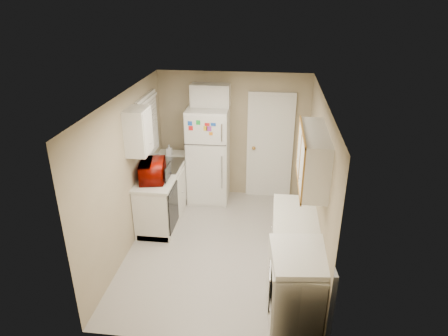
# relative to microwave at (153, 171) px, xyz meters

# --- Properties ---
(floor) EXTENTS (3.80, 3.80, 0.00)m
(floor) POSITION_rel_microwave_xyz_m (1.15, -0.45, -1.05)
(floor) COLOR beige
(floor) RESTS_ON ground
(ceiling) EXTENTS (3.80, 3.80, 0.00)m
(ceiling) POSITION_rel_microwave_xyz_m (1.15, -0.45, 1.35)
(ceiling) COLOR white
(ceiling) RESTS_ON floor
(wall_left) EXTENTS (3.80, 3.80, 0.00)m
(wall_left) POSITION_rel_microwave_xyz_m (-0.25, -0.45, 0.15)
(wall_left) COLOR tan
(wall_left) RESTS_ON floor
(wall_right) EXTENTS (3.80, 3.80, 0.00)m
(wall_right) POSITION_rel_microwave_xyz_m (2.55, -0.45, 0.15)
(wall_right) COLOR tan
(wall_right) RESTS_ON floor
(wall_back) EXTENTS (2.80, 2.80, 0.00)m
(wall_back) POSITION_rel_microwave_xyz_m (1.15, 1.45, 0.15)
(wall_back) COLOR tan
(wall_back) RESTS_ON floor
(wall_front) EXTENTS (2.80, 2.80, 0.00)m
(wall_front) POSITION_rel_microwave_xyz_m (1.15, -2.35, 0.15)
(wall_front) COLOR tan
(wall_front) RESTS_ON floor
(left_counter) EXTENTS (0.60, 1.80, 0.90)m
(left_counter) POSITION_rel_microwave_xyz_m (0.05, 0.45, -0.60)
(left_counter) COLOR silver
(left_counter) RESTS_ON floor
(dishwasher) EXTENTS (0.03, 0.58, 0.72)m
(dishwasher) POSITION_rel_microwave_xyz_m (0.34, -0.15, -0.56)
(dishwasher) COLOR black
(dishwasher) RESTS_ON floor
(sink) EXTENTS (0.54, 0.74, 0.16)m
(sink) POSITION_rel_microwave_xyz_m (0.05, 0.60, -0.19)
(sink) COLOR gray
(sink) RESTS_ON left_counter
(microwave) EXTENTS (0.62, 0.42, 0.38)m
(microwave) POSITION_rel_microwave_xyz_m (0.00, 0.00, 0.00)
(microwave) COLOR #7B0800
(microwave) RESTS_ON left_counter
(soap_bottle) EXTENTS (0.10, 0.10, 0.21)m
(soap_bottle) POSITION_rel_microwave_xyz_m (0.00, 1.06, -0.05)
(soap_bottle) COLOR silver
(soap_bottle) RESTS_ON left_counter
(window_blinds) EXTENTS (0.10, 0.98, 1.08)m
(window_blinds) POSITION_rel_microwave_xyz_m (-0.21, 0.60, 0.55)
(window_blinds) COLOR silver
(window_blinds) RESTS_ON wall_left
(upper_cabinet_left) EXTENTS (0.30, 0.45, 0.70)m
(upper_cabinet_left) POSITION_rel_microwave_xyz_m (-0.10, -0.23, 0.75)
(upper_cabinet_left) COLOR silver
(upper_cabinet_left) RESTS_ON wall_left
(refrigerator) EXTENTS (0.75, 0.73, 1.81)m
(refrigerator) POSITION_rel_microwave_xyz_m (0.72, 1.15, -0.15)
(refrigerator) COLOR silver
(refrigerator) RESTS_ON floor
(cabinet_over_fridge) EXTENTS (0.70, 0.30, 0.40)m
(cabinet_over_fridge) POSITION_rel_microwave_xyz_m (0.75, 1.30, 0.95)
(cabinet_over_fridge) COLOR silver
(cabinet_over_fridge) RESTS_ON wall_back
(interior_door) EXTENTS (0.86, 0.06, 2.08)m
(interior_door) POSITION_rel_microwave_xyz_m (1.85, 1.41, -0.03)
(interior_door) COLOR silver
(interior_door) RESTS_ON floor
(right_counter) EXTENTS (0.60, 2.00, 0.90)m
(right_counter) POSITION_rel_microwave_xyz_m (2.25, -1.25, -0.60)
(right_counter) COLOR silver
(right_counter) RESTS_ON floor
(stove) EXTENTS (0.74, 0.88, 0.99)m
(stove) POSITION_rel_microwave_xyz_m (2.27, -1.83, -0.56)
(stove) COLOR silver
(stove) RESTS_ON floor
(upper_cabinet_right) EXTENTS (0.30, 1.20, 0.70)m
(upper_cabinet_right) POSITION_rel_microwave_xyz_m (2.40, -0.95, 0.75)
(upper_cabinet_right) COLOR silver
(upper_cabinet_right) RESTS_ON wall_right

